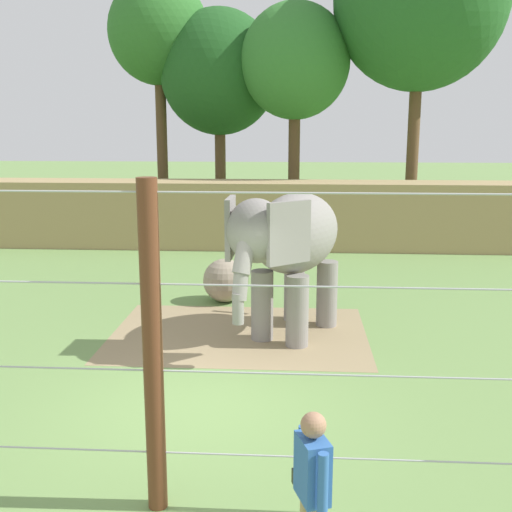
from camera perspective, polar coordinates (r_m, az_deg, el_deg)
name	(u,v)px	position (r m, az deg, el deg)	size (l,w,h in m)	color
ground_plane	(197,405)	(9.42, -5.42, -13.41)	(120.00, 120.00, 0.00)	#6B8E4C
dirt_patch	(239,334)	(12.34, -1.55, -7.09)	(4.96, 3.63, 0.01)	#937F5B
embankment_wall	(254,214)	(20.79, -0.21, 3.83)	(36.00, 1.80, 2.18)	tan
elephant	(290,242)	(11.73, 3.08, 1.30)	(2.51, 3.49, 2.81)	gray
enrichment_ball	(225,280)	(14.39, -2.86, -2.24)	(1.01, 1.01, 1.01)	gray
cable_fence	(154,350)	(6.51, -9.25, -8.46)	(12.84, 0.21, 3.53)	brown
zookeeper	(312,493)	(5.75, 5.13, -20.75)	(0.34, 0.57, 1.67)	tan
tree_far_left	(159,33)	(26.80, -8.87, 19.44)	(4.02, 4.02, 9.78)	brown
tree_left_of_centre	(295,62)	(24.45, 3.60, 17.22)	(4.10, 4.10, 8.48)	brown
tree_right_of_centre	(219,73)	(26.15, -3.36, 16.34)	(4.73, 4.73, 8.55)	brown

